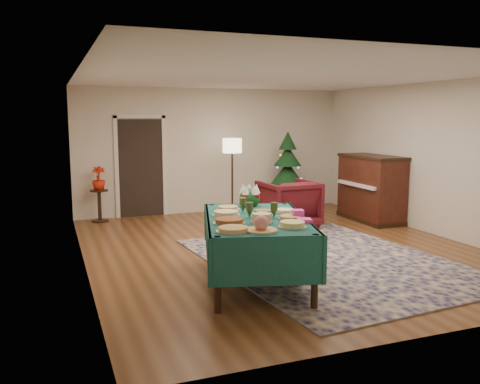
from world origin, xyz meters
name	(u,v)px	position (x,y,z in m)	size (l,w,h in m)	color
room_shell	(282,164)	(0.00, 0.00, 1.35)	(7.00, 7.00, 7.00)	#593319
doorway	(141,165)	(-1.60, 3.48, 1.10)	(1.08, 0.04, 2.16)	black
rug	(328,261)	(0.33, -0.93, 0.01)	(3.20, 4.20, 0.02)	#121244
buffet_table	(256,231)	(-1.02, -1.43, 0.67)	(1.80, 2.41, 0.84)	black
platter_0	(233,230)	(-1.56, -2.07, 0.86)	(0.38, 0.38, 0.05)	silver
platter_1	(261,225)	(-1.27, -2.17, 0.91)	(0.37, 0.37, 0.18)	silver
platter_2	(292,225)	(-0.86, -2.10, 0.87)	(0.33, 0.33, 0.07)	silver
platter_3	(229,221)	(-1.45, -1.64, 0.87)	(0.39, 0.39, 0.06)	silver
platter_4	(262,218)	(-1.08, -1.74, 0.89)	(0.27, 0.27, 0.11)	silver
platter_5	(290,218)	(-0.67, -1.68, 0.86)	(0.31, 0.31, 0.05)	silver
platter_6	(226,213)	(-1.33, -1.16, 0.87)	(0.37, 0.37, 0.06)	silver
platter_7	(263,213)	(-0.91, -1.38, 0.88)	(0.27, 0.27, 0.08)	silver
platter_8	(285,211)	(-0.54, -1.25, 0.86)	(0.28, 0.28, 0.05)	silver
platter_9	(228,208)	(-1.16, -0.78, 0.86)	(0.32, 0.32, 0.05)	silver
goblet_0	(243,205)	(-1.05, -1.04, 0.94)	(0.09, 0.09, 0.20)	#2D471E
goblet_1	(274,210)	(-0.82, -1.53, 0.94)	(0.09, 0.09, 0.20)	#2D471E
goblet_2	(249,210)	(-1.11, -1.42, 0.94)	(0.09, 0.09, 0.20)	#2D471E
napkin_stack	(304,221)	(-0.60, -1.90, 0.86)	(0.17, 0.17, 0.04)	#F443A8
gift_box	(298,214)	(-0.57, -1.67, 0.89)	(0.13, 0.13, 0.11)	#E840BF
centerpiece	(250,196)	(-0.79, -0.62, 0.98)	(0.30, 0.30, 0.35)	#1E4C1E
armchair	(288,202)	(0.80, 1.36, 0.50)	(0.97, 0.91, 1.00)	#4E1016
floor_lamp	(232,150)	(0.19, 2.81, 1.40)	(0.40, 0.40, 1.65)	#A57F3F
side_table	(100,206)	(-2.50, 3.20, 0.31)	(0.36, 0.36, 0.64)	black
potted_plant	(99,183)	(-2.50, 3.20, 0.78)	(0.26, 0.47, 0.26)	red
christmas_tree	(287,176)	(1.53, 2.90, 0.80)	(1.14, 1.14, 1.78)	black
piano	(371,189)	(2.66, 1.38, 0.65)	(0.75, 1.55, 1.33)	black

